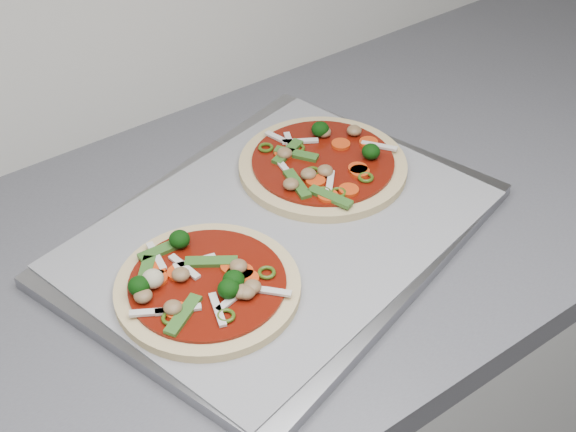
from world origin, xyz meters
TOP-DOWN VIEW (x-y plane):
  - base_cabinet at (0.00, 1.30)m, footprint 3.60×0.60m
  - countertop at (0.00, 1.30)m, footprint 3.60×0.60m
  - baking_tray at (-0.18, 1.28)m, footprint 0.58×0.49m
  - parchment at (-0.18, 1.28)m, footprint 0.54×0.44m
  - pizza_left at (-0.31, 1.24)m, footprint 0.27×0.27m
  - pizza_right at (-0.07, 1.34)m, footprint 0.25×0.25m

SIDE VIEW (x-z plane):
  - base_cabinet at x=0.00m, z-range 0.00..0.86m
  - countertop at x=0.00m, z-range 0.86..0.90m
  - baking_tray at x=-0.18m, z-range 0.90..0.92m
  - parchment at x=-0.18m, z-range 0.92..0.92m
  - pizza_right at x=-0.07m, z-range 0.91..0.95m
  - pizza_left at x=-0.31m, z-range 0.91..0.95m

